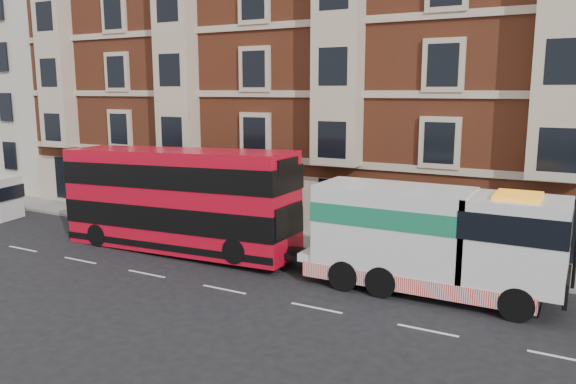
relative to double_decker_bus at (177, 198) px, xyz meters
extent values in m
plane|color=black|center=(5.04, -3.41, -2.61)|extent=(120.00, 120.00, 0.00)
cube|color=slate|center=(5.04, 4.09, -2.53)|extent=(90.00, 3.00, 0.15)
cube|color=brown|center=(5.54, 11.59, 6.39)|extent=(45.00, 12.00, 18.00)
cube|color=beige|center=(-24.96, 10.59, 5.39)|extent=(16.00, 10.00, 16.00)
cylinder|color=black|center=(-0.96, 2.79, -0.46)|extent=(0.14, 0.14, 4.00)
cube|color=black|center=(-0.96, 2.79, 1.64)|extent=(0.35, 0.15, 0.50)
cube|color=red|center=(0.00, 0.00, -0.07)|extent=(12.12, 2.70, 4.76)
cube|color=black|center=(0.00, 0.00, -0.77)|extent=(12.16, 2.76, 1.14)
cube|color=black|center=(0.00, 0.00, 1.18)|extent=(12.16, 2.76, 1.08)
cylinder|color=black|center=(-4.11, -1.22, -2.05)|extent=(1.13, 0.35, 1.13)
cylinder|color=black|center=(-4.11, 1.22, -2.05)|extent=(1.13, 0.35, 1.13)
cylinder|color=black|center=(4.11, -1.22, -1.72)|extent=(1.13, 0.35, 1.13)
cylinder|color=black|center=(4.11, 1.22, -1.72)|extent=(1.13, 0.35, 1.13)
cube|color=silver|center=(12.00, 0.00, -1.58)|extent=(9.74, 2.49, 0.32)
cube|color=silver|center=(15.14, 0.00, -0.17)|extent=(3.46, 2.70, 3.14)
cube|color=silver|center=(10.70, 0.00, -0.12)|extent=(5.84, 2.70, 3.14)
cube|color=#18704D|center=(10.70, 0.00, 0.42)|extent=(5.90, 2.74, 0.76)
cube|color=red|center=(11.78, 0.00, -1.96)|extent=(8.65, 2.76, 0.59)
cylinder|color=black|center=(15.46, -1.22, -2.01)|extent=(1.19, 0.38, 1.19)
cylinder|color=black|center=(15.46, 1.22, -2.01)|extent=(1.19, 0.38, 1.19)
cylinder|color=black|center=(10.70, -1.22, -2.01)|extent=(1.19, 0.43, 1.19)
cylinder|color=black|center=(10.70, 1.22, -2.01)|extent=(1.19, 0.43, 1.19)
cylinder|color=black|center=(9.19, -1.22, -2.01)|extent=(1.19, 0.43, 1.19)
cylinder|color=black|center=(9.19, 1.22, -2.01)|extent=(1.19, 0.43, 1.19)
cylinder|color=black|center=(-14.13, 1.22, -2.23)|extent=(0.78, 0.40, 0.75)
imported|color=#1C1B37|center=(-10.21, 4.07, -1.65)|extent=(0.69, 0.59, 1.61)
camera|label=1|loc=(17.19, -20.62, 5.08)|focal=35.00mm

